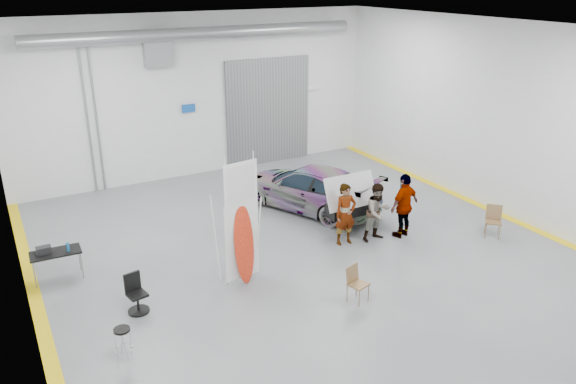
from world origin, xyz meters
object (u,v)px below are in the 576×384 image
person_b (378,212)px  person_c (404,205)px  sedan_car (309,188)px  folding_chair_near (358,291)px  office_chair (137,295)px  person_a (345,214)px  surfboard_display (241,233)px  shop_stool (123,343)px  folding_chair_far (492,227)px  work_table (52,252)px

person_b → person_c: size_ratio=0.89×
sedan_car → folding_chair_near: (-1.89, -5.43, -0.44)m
person_c → office_chair: person_c is taller
person_b → office_chair: (-7.07, -0.34, -0.46)m
person_a → surfboard_display: size_ratio=0.54×
person_c → person_b: bearing=-24.8°
surfboard_display → office_chair: surfboard_display is taller
sedan_car → shop_stool: size_ratio=7.16×
folding_chair_near → person_b: bearing=28.3°
person_a → folding_chair_far: person_a is taller
folding_chair_near → sedan_car: bearing=53.8°
person_a → folding_chair_near: size_ratio=2.07×
folding_chair_near → office_chair: size_ratio=0.95×
sedan_car → surfboard_display: size_ratio=1.46×
work_table → folding_chair_near: bearing=-36.5°
office_chair → surfboard_display: bearing=-10.4°
shop_stool → work_table: bearing=100.7°
person_b → folding_chair_near: 3.47m
person_b → work_table: 8.75m
surfboard_display → folding_chair_far: bearing=-17.4°
sedan_car → surfboard_display: bearing=16.6°
folding_chair_near → work_table: 7.60m
folding_chair_near → folding_chair_far: (5.50, 0.95, 0.02)m
person_a → shop_stool: bearing=-159.3°
folding_chair_far → surfboard_display: bearing=-144.2°
folding_chair_near → folding_chair_far: folding_chair_far is taller
work_table → shop_stool: bearing=-79.3°
person_b → work_table: size_ratio=1.41×
surfboard_display → folding_chair_far: size_ratio=3.60×
folding_chair_far → sedan_car: bearing=173.4°
person_b → folding_chair_near: bearing=-137.3°
surfboard_display → folding_chair_near: surfboard_display is taller
person_b → work_table: (-8.50, 2.08, -0.10)m
person_b → surfboard_display: bearing=-178.4°
person_a → person_b: bearing=-11.6°
surfboard_display → work_table: surfboard_display is taller
office_chair → shop_stool: bearing=-124.4°
sedan_car → person_a: bearing=57.2°
person_c → work_table: bearing=-26.1°
person_b → person_c: (0.82, -0.18, 0.11)m
surfboard_display → office_chair: size_ratio=3.63×
person_b → folding_chair_near: size_ratio=1.98×
sedan_car → person_c: 3.45m
sedan_car → surfboard_display: (-3.90, -3.32, 0.65)m
surfboard_display → person_a: bearing=0.8°
work_table → office_chair: bearing=-59.4°
sedan_car → person_c: size_ratio=2.52×
shop_stool → sedan_car: bearing=34.0°
sedan_car → shop_stool: bearing=10.2°
surfboard_display → work_table: 4.78m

